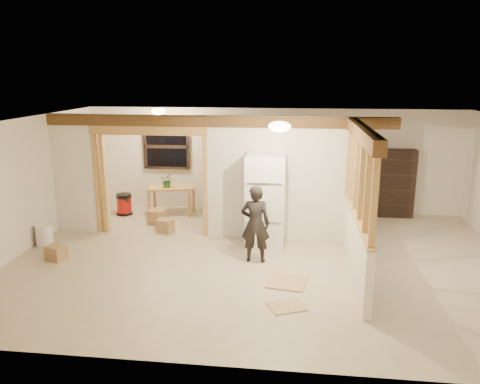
# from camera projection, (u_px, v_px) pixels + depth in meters

# --- Properties ---
(floor) EXTENTS (9.00, 6.50, 0.01)m
(floor) POSITION_uv_depth(u_px,v_px,m) (261.00, 260.00, 8.51)
(floor) COLOR #C5AF92
(floor) RESTS_ON ground
(ceiling) EXTENTS (9.00, 6.50, 0.01)m
(ceiling) POSITION_uv_depth(u_px,v_px,m) (263.00, 122.00, 7.90)
(ceiling) COLOR white
(wall_back) EXTENTS (9.00, 0.01, 2.50)m
(wall_back) POSITION_uv_depth(u_px,v_px,m) (272.00, 160.00, 11.33)
(wall_back) COLOR silver
(wall_back) RESTS_ON floor
(wall_front) EXTENTS (9.00, 0.01, 2.50)m
(wall_front) POSITION_uv_depth(u_px,v_px,m) (240.00, 267.00, 5.07)
(wall_front) COLOR silver
(wall_front) RESTS_ON floor
(wall_left) EXTENTS (0.01, 6.50, 2.50)m
(wall_left) POSITION_uv_depth(u_px,v_px,m) (22.00, 186.00, 8.72)
(wall_left) COLOR silver
(wall_left) RESTS_ON floor
(partition_left_stub) EXTENTS (0.90, 0.12, 2.50)m
(partition_left_stub) POSITION_uv_depth(u_px,v_px,m) (74.00, 174.00, 9.82)
(partition_left_stub) COLOR silver
(partition_left_stub) RESTS_ON floor
(partition_center) EXTENTS (2.80, 0.12, 2.50)m
(partition_center) POSITION_uv_depth(u_px,v_px,m) (276.00, 179.00, 9.33)
(partition_center) COLOR silver
(partition_center) RESTS_ON floor
(doorway_frame) EXTENTS (2.46, 0.14, 2.20)m
(doorway_frame) POSITION_uv_depth(u_px,v_px,m) (151.00, 183.00, 9.67)
(doorway_frame) COLOR tan
(doorway_frame) RESTS_ON floor
(header_beam_back) EXTENTS (7.00, 0.18, 0.22)m
(header_beam_back) POSITION_uv_depth(u_px,v_px,m) (217.00, 121.00, 9.20)
(header_beam_back) COLOR brown
(header_beam_back) RESTS_ON ceiling
(header_beam_right) EXTENTS (0.18, 3.30, 0.22)m
(header_beam_right) POSITION_uv_depth(u_px,v_px,m) (362.00, 133.00, 7.36)
(header_beam_right) COLOR brown
(header_beam_right) RESTS_ON ceiling
(pony_wall) EXTENTS (0.12, 3.20, 1.00)m
(pony_wall) POSITION_uv_depth(u_px,v_px,m) (355.00, 245.00, 7.82)
(pony_wall) COLOR silver
(pony_wall) RESTS_ON floor
(stud_partition) EXTENTS (0.14, 3.20, 1.32)m
(stud_partition) POSITION_uv_depth(u_px,v_px,m) (360.00, 178.00, 7.53)
(stud_partition) COLOR tan
(stud_partition) RESTS_ON pony_wall
(window_back) EXTENTS (1.12, 0.10, 1.10)m
(window_back) POSITION_uv_depth(u_px,v_px,m) (166.00, 147.00, 11.48)
(window_back) COLOR black
(window_back) RESTS_ON wall_back
(ceiling_dome_main) EXTENTS (0.36, 0.36, 0.16)m
(ceiling_dome_main) POSITION_uv_depth(u_px,v_px,m) (280.00, 126.00, 7.39)
(ceiling_dome_main) COLOR #FFEABF
(ceiling_dome_main) RESTS_ON ceiling
(ceiling_dome_util) EXTENTS (0.32, 0.32, 0.14)m
(ceiling_dome_util) POSITION_uv_depth(u_px,v_px,m) (158.00, 111.00, 10.40)
(ceiling_dome_util) COLOR #FFEABF
(ceiling_dome_util) RESTS_ON ceiling
(hanging_bulb) EXTENTS (0.07, 0.07, 0.07)m
(hanging_bulb) POSITION_uv_depth(u_px,v_px,m) (173.00, 128.00, 9.75)
(hanging_bulb) COLOR #FFD88C
(hanging_bulb) RESTS_ON ceiling
(refrigerator) EXTENTS (0.74, 0.72, 1.81)m
(refrigerator) POSITION_uv_depth(u_px,v_px,m) (265.00, 201.00, 9.04)
(refrigerator) COLOR silver
(refrigerator) RESTS_ON floor
(woman) EXTENTS (0.52, 0.34, 1.41)m
(woman) POSITION_uv_depth(u_px,v_px,m) (255.00, 224.00, 8.28)
(woman) COLOR black
(woman) RESTS_ON floor
(work_table) EXTENTS (1.14, 0.72, 0.67)m
(work_table) POSITION_uv_depth(u_px,v_px,m) (172.00, 200.00, 11.23)
(work_table) COLOR tan
(work_table) RESTS_ON floor
(potted_plant) EXTENTS (0.33, 0.29, 0.33)m
(potted_plant) POSITION_uv_depth(u_px,v_px,m) (167.00, 180.00, 11.07)
(potted_plant) COLOR #2C5F29
(potted_plant) RESTS_ON work_table
(shop_vac) EXTENTS (0.47, 0.47, 0.51)m
(shop_vac) POSITION_uv_depth(u_px,v_px,m) (124.00, 204.00, 11.21)
(shop_vac) COLOR maroon
(shop_vac) RESTS_ON floor
(bookshelf) EXTENTS (0.80, 0.27, 1.61)m
(bookshelf) POSITION_uv_depth(u_px,v_px,m) (397.00, 183.00, 10.91)
(bookshelf) COLOR black
(bookshelf) RESTS_ON floor
(bucket) EXTENTS (0.35, 0.35, 0.41)m
(bucket) POSITION_uv_depth(u_px,v_px,m) (44.00, 235.00, 9.20)
(bucket) COLOR silver
(bucket) RESTS_ON floor
(box_util_a) EXTENTS (0.39, 0.36, 0.28)m
(box_util_a) POSITION_uv_depth(u_px,v_px,m) (165.00, 226.00, 9.99)
(box_util_a) COLOR #A17C4E
(box_util_a) RESTS_ON floor
(box_util_b) EXTENTS (0.41, 0.41, 0.31)m
(box_util_b) POSITION_uv_depth(u_px,v_px,m) (157.00, 216.00, 10.57)
(box_util_b) COLOR #A17C4E
(box_util_b) RESTS_ON floor
(box_front) EXTENTS (0.41, 0.37, 0.27)m
(box_front) POSITION_uv_depth(u_px,v_px,m) (56.00, 253.00, 8.48)
(box_front) COLOR #A17C4E
(box_front) RESTS_ON floor
(floor_panel_near) EXTENTS (0.70, 0.70, 0.02)m
(floor_panel_near) POSITION_uv_depth(u_px,v_px,m) (287.00, 282.00, 7.57)
(floor_panel_near) COLOR tan
(floor_panel_near) RESTS_ON floor
(floor_panel_far) EXTENTS (0.63, 0.58, 0.02)m
(floor_panel_far) POSITION_uv_depth(u_px,v_px,m) (287.00, 306.00, 6.78)
(floor_panel_far) COLOR tan
(floor_panel_far) RESTS_ON floor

